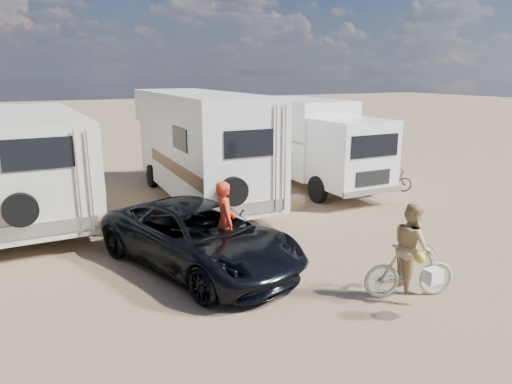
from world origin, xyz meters
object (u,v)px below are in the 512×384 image
rv_main (199,147)px  bike_man (225,248)px  bike_parked (390,180)px  cooler (202,228)px  rv_left (33,164)px  box_truck (310,144)px  crate (295,202)px  rider_man (225,230)px  bike_woman (410,270)px  rider_woman (411,255)px  dark_suv (200,236)px

rv_main → bike_man: bearing=-103.2°
bike_parked → cooler: bike_parked is taller
rv_left → cooler: 5.63m
rv_left → box_truck: box_truck is taller
rv_left → bike_parked: 11.68m
crate → rider_man: bearing=-138.2°
crate → rv_left: bearing=158.2°
bike_man → rider_man: 0.40m
bike_woman → cooler: bike_woman is taller
rv_main → bike_woman: bearing=-81.1°
rv_main → bike_parked: size_ratio=5.24×
rv_left → rider_woman: (6.06, -8.95, -0.69)m
bike_man → cooler: 2.23m
dark_suv → cooler: (0.71, 1.88, -0.47)m
rv_left → bike_parked: bearing=-14.0°
bike_woman → crate: 6.19m
bike_woman → crate: bike_woman is taller
rider_man → cooler: rider_man is taller
rv_main → cooler: (-1.22, -3.47, -1.52)m
dark_suv → bike_woman: bearing=-63.8°
rv_left → bike_parked: size_ratio=5.24×
bike_man → rider_woman: bearing=-128.1°
rv_main → bike_man: rv_main is taller
rider_woman → crate: rider_woman is taller
rv_main → dark_suv: rv_main is taller
rider_man → crate: (3.74, 3.34, -0.69)m
bike_woman → bike_parked: 8.32m
bike_woman → rv_left: bearing=53.9°
bike_parked → cooler: (-7.62, -1.48, -0.18)m
bike_man → cooler: (0.25, 2.20, -0.25)m
rider_man → box_truck: bearing=-36.8°
bike_man → bike_parked: bearing=-56.4°
rider_man → bike_parked: rider_man is taller
dark_suv → bike_parked: (8.33, 3.36, -0.30)m
rv_left → crate: (7.21, -2.88, -1.32)m
rv_main → rv_left: 4.98m
rv_main → cooler: rv_main is taller
rv_left → crate: 7.88m
bike_woman → bike_parked: bearing=-19.7°
rv_left → rv_main: bearing=-7.7°
rv_left → bike_woman: bearing=-57.3°
bike_man → bike_woman: bearing=-128.1°
rv_left → box_truck: size_ratio=1.13×
dark_suv → bike_woman: size_ratio=2.87×
dark_suv → bike_man: size_ratio=2.79×
rv_left → bike_parked: rv_left is taller
rv_main → box_truck: bearing=2.0°
rv_main → cooler: bearing=-107.9°
bike_woman → box_truck: bearing=-0.9°
crate → box_truck: bearing=49.3°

